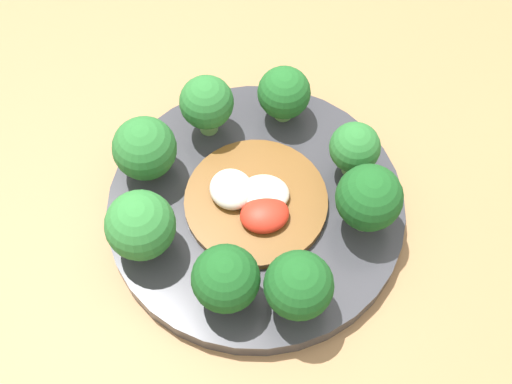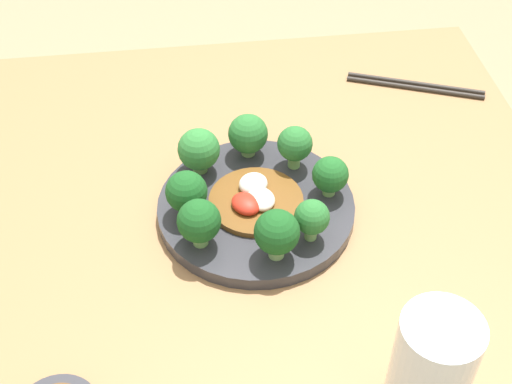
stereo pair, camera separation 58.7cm
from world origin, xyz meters
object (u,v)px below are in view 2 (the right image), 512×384
object	(u,v)px
stirfry_center	(255,198)
broccoli_north	(277,233)
broccoli_southwest	(295,144)
broccoli_northwest	(312,218)
broccoli_northeast	(199,222)
drinking_glass	(432,365)
broccoli_southeast	(199,150)
chopsticks	(415,86)
broccoli_east	(186,193)
broccoli_south	(248,134)
broccoli_west	(330,175)
plate	(256,208)

from	to	relation	value
stirfry_center	broccoli_north	bearing A→B (deg)	98.64
broccoli_southwest	broccoli_northwest	bearing A→B (deg)	89.10
broccoli_northeast	stirfry_center	world-z (taller)	broccoli_northeast
broccoli_southwest	drinking_glass	xyz separation A→B (m)	(-0.07, 0.35, 0.01)
broccoli_southeast	chopsticks	xyz separation A→B (m)	(-0.35, -0.17, -0.05)
broccoli_north	broccoli_east	bearing A→B (deg)	-40.19
broccoli_southwest	broccoli_south	world-z (taller)	same
broccoli_north	stirfry_center	world-z (taller)	broccoli_north
stirfry_center	broccoli_northwest	bearing A→B (deg)	131.13
broccoli_north	broccoli_east	distance (m)	0.13
chopsticks	broccoli_northeast	bearing A→B (deg)	39.91
chopsticks	broccoli_east	bearing A→B (deg)	33.77
broccoli_north	broccoli_south	size ratio (longest dim) A/B	1.09
broccoli_northeast	chopsticks	xyz separation A→B (m)	(-0.36, -0.30, -0.05)
chopsticks	broccoli_southeast	bearing A→B (deg)	25.86
broccoli_west	broccoli_north	bearing A→B (deg)	49.09
plate	broccoli_west	size ratio (longest dim) A/B	4.50
broccoli_west	chopsticks	bearing A→B (deg)	-128.66
broccoli_northeast	drinking_glass	xyz separation A→B (m)	(-0.21, 0.23, 0.01)
broccoli_west	broccoli_south	size ratio (longest dim) A/B	0.91
drinking_glass	chopsticks	xyz separation A→B (m)	(-0.15, -0.52, -0.06)
broccoli_southwest	stirfry_center	bearing A→B (deg)	46.01
broccoli_south	stirfry_center	world-z (taller)	broccoli_south
drinking_glass	broccoli_south	bearing A→B (deg)	-70.95
broccoli_east	chopsticks	world-z (taller)	broccoli_east
plate	broccoli_east	bearing A→B (deg)	3.92
broccoli_east	chopsticks	size ratio (longest dim) A/B	0.31
broccoli_southwest	broccoli_north	world-z (taller)	broccoli_north
plate	broccoli_northwest	distance (m)	0.10
drinking_glass	chopsticks	size ratio (longest dim) A/B	0.60
broccoli_south	drinking_glass	size ratio (longest dim) A/B	0.50
broccoli_northwest	drinking_glass	bearing A→B (deg)	109.31
broccoli_northwest	broccoli_southeast	world-z (taller)	broccoli_southeast
broccoli_south	broccoli_northwest	bearing A→B (deg)	108.72
broccoli_southeast	chopsticks	bearing A→B (deg)	-154.14
stirfry_center	broccoli_southeast	bearing A→B (deg)	-47.85
broccoli_northeast	broccoli_south	world-z (taller)	broccoli_northeast
broccoli_southwest	broccoli_northeast	bearing A→B (deg)	42.37
broccoli_south	broccoli_east	size ratio (longest dim) A/B	0.98
broccoli_northeast	broccoli_southwest	xyz separation A→B (m)	(-0.13, -0.12, 0.00)
plate	chopsticks	world-z (taller)	plate
broccoli_northeast	broccoli_south	distance (m)	0.17
broccoli_northeast	broccoli_southwest	world-z (taller)	broccoli_northeast
broccoli_northeast	broccoli_west	xyz separation A→B (m)	(-0.17, -0.06, -0.01)
broccoli_southwest	broccoli_southeast	bearing A→B (deg)	-3.48
plate	broccoli_southeast	size ratio (longest dim) A/B	3.91
broccoli_northeast	drinking_glass	bearing A→B (deg)	132.76
broccoli_northwest	stirfry_center	world-z (taller)	broccoli_northwest
broccoli_southeast	broccoli_south	xyz separation A→B (m)	(-0.07, -0.03, -0.00)
broccoli_south	broccoli_east	distance (m)	0.14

